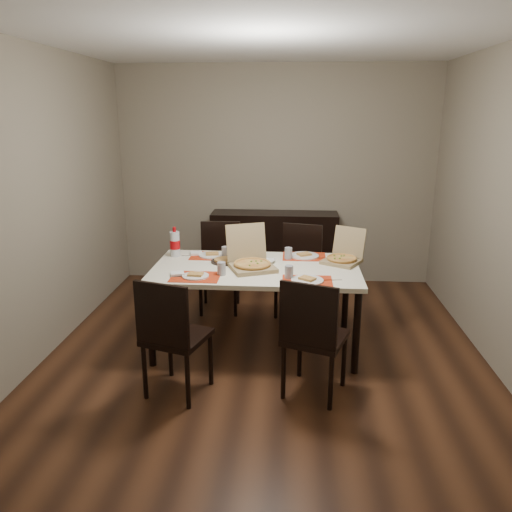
# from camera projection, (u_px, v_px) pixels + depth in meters

# --- Properties ---
(ground) EXTENTS (3.80, 4.00, 0.02)m
(ground) POSITION_uv_depth(u_px,v_px,m) (266.00, 351.00, 4.48)
(ground) COLOR #482716
(ground) RESTS_ON ground
(room_walls) EXTENTS (3.84, 4.02, 2.62)m
(room_walls) POSITION_uv_depth(u_px,v_px,m) (270.00, 150.00, 4.40)
(room_walls) COLOR gray
(room_walls) RESTS_ON ground
(sideboard) EXTENTS (1.50, 0.40, 0.90)m
(sideboard) POSITION_uv_depth(u_px,v_px,m) (274.00, 249.00, 6.05)
(sideboard) COLOR black
(sideboard) RESTS_ON ground
(dining_table) EXTENTS (1.80, 1.00, 0.75)m
(dining_table) POSITION_uv_depth(u_px,v_px,m) (256.00, 274.00, 4.38)
(dining_table) COLOR #F1E8CB
(dining_table) RESTS_ON ground
(chair_near_left) EXTENTS (0.53, 0.53, 0.93)m
(chair_near_left) POSITION_uv_depth(u_px,v_px,m) (172.00, 333.00, 3.62)
(chair_near_left) COLOR black
(chair_near_left) RESTS_ON ground
(chair_near_right) EXTENTS (0.54, 0.54, 0.93)m
(chair_near_right) POSITION_uv_depth(u_px,v_px,m) (313.00, 334.00, 3.61)
(chair_near_right) COLOR black
(chair_near_right) RESTS_ON ground
(chair_far_left) EXTENTS (0.44, 0.44, 0.93)m
(chair_far_left) POSITION_uv_depth(u_px,v_px,m) (220.00, 262.00, 5.32)
(chair_far_left) COLOR black
(chair_far_left) RESTS_ON ground
(chair_far_right) EXTENTS (0.51, 0.51, 0.93)m
(chair_far_right) POSITION_uv_depth(u_px,v_px,m) (299.00, 266.00, 5.21)
(chair_far_right) COLOR black
(chair_far_right) RESTS_ON ground
(setting_near_left) EXTENTS (0.47, 0.30, 0.11)m
(setting_near_left) POSITION_uv_depth(u_px,v_px,m) (200.00, 274.00, 4.11)
(setting_near_left) COLOR red
(setting_near_left) RESTS_ON dining_table
(setting_near_right) EXTENTS (0.48, 0.30, 0.11)m
(setting_near_right) POSITION_uv_depth(u_px,v_px,m) (302.00, 278.00, 4.00)
(setting_near_right) COLOR red
(setting_near_right) RESTS_ON dining_table
(setting_far_left) EXTENTS (0.49, 0.30, 0.11)m
(setting_far_left) POSITION_uv_depth(u_px,v_px,m) (214.00, 254.00, 4.68)
(setting_far_left) COLOR red
(setting_far_left) RESTS_ON dining_table
(setting_far_right) EXTENTS (0.48, 0.30, 0.11)m
(setting_far_right) POSITION_uv_depth(u_px,v_px,m) (300.00, 255.00, 4.64)
(setting_far_right) COLOR red
(setting_far_right) RESTS_ON dining_table
(napkin_loose) EXTENTS (0.14, 0.15, 0.02)m
(napkin_loose) POSITION_uv_depth(u_px,v_px,m) (258.00, 268.00, 4.32)
(napkin_loose) COLOR white
(napkin_loose) RESTS_ON dining_table
(pizza_box_center) EXTENTS (0.48, 0.50, 0.36)m
(pizza_box_center) POSITION_uv_depth(u_px,v_px,m) (251.00, 262.00, 4.31)
(pizza_box_center) COLOR #8F7952
(pizza_box_center) RESTS_ON dining_table
(pizza_box_right) EXTENTS (0.42, 0.44, 0.30)m
(pizza_box_right) POSITION_uv_depth(u_px,v_px,m) (343.00, 257.00, 4.49)
(pizza_box_right) COLOR #8F7952
(pizza_box_right) RESTS_ON dining_table
(faina_plate) EXTENTS (0.26, 0.26, 0.03)m
(faina_plate) POSITION_uv_depth(u_px,v_px,m) (225.00, 261.00, 4.50)
(faina_plate) COLOR black
(faina_plate) RESTS_ON dining_table
(dip_bowl) EXTENTS (0.15, 0.15, 0.03)m
(dip_bowl) POSITION_uv_depth(u_px,v_px,m) (268.00, 261.00, 4.48)
(dip_bowl) COLOR white
(dip_bowl) RESTS_ON dining_table
(soda_bottle) EXTENTS (0.09, 0.09, 0.28)m
(soda_bottle) POSITION_uv_depth(u_px,v_px,m) (175.00, 244.00, 4.66)
(soda_bottle) COLOR silver
(soda_bottle) RESTS_ON dining_table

